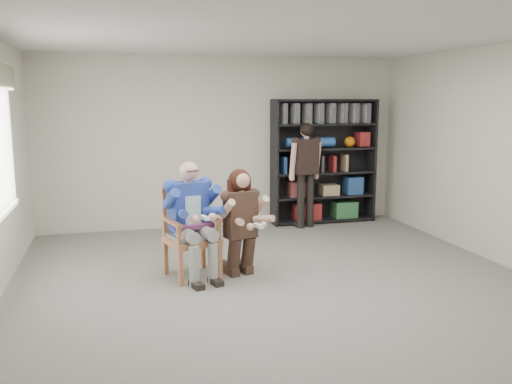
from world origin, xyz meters
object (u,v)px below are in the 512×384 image
object	(u,v)px
standing_man	(306,176)
seated_man	(192,220)
bookshelf	(324,162)
kneeling_woman	(242,224)
armchair	(192,233)

from	to	relation	value
standing_man	seated_man	bearing A→B (deg)	-149.33
bookshelf	standing_man	world-z (taller)	bookshelf
kneeling_woman	bookshelf	distance (m)	3.24
armchair	kneeling_woman	distance (m)	0.60
bookshelf	standing_man	bearing A→B (deg)	-144.56
armchair	kneeling_woman	xyz separation A→B (m)	(0.58, -0.12, 0.10)
armchair	seated_man	xyz separation A→B (m)	(0.00, 0.00, 0.16)
kneeling_woman	standing_man	bearing A→B (deg)	38.60
kneeling_woman	standing_man	xyz separation A→B (m)	(1.59, 2.18, 0.22)
armchair	standing_man	distance (m)	3.01
seated_man	standing_man	xyz separation A→B (m)	(2.17, 2.06, 0.16)
armchair	kneeling_woman	size ratio (longest dim) A/B	0.84
kneeling_woman	armchair	bearing A→B (deg)	152.96
armchair	seated_man	world-z (taller)	seated_man
kneeling_woman	standing_man	distance (m)	2.71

